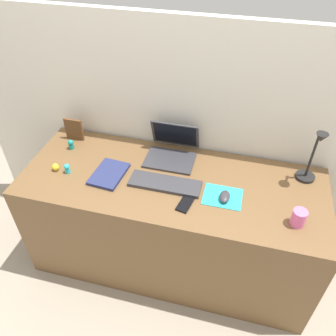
% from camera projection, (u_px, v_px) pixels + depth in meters
% --- Properties ---
extents(ground_plane, '(6.00, 6.00, 0.00)m').
position_uv_depth(ground_plane, '(171.00, 257.00, 2.46)').
color(ground_plane, gray).
extents(back_wall, '(2.97, 0.05, 1.55)m').
position_uv_depth(back_wall, '(186.00, 138.00, 2.23)').
color(back_wall, silver).
rests_on(back_wall, ground_plane).
extents(desk, '(1.77, 0.68, 0.74)m').
position_uv_depth(desk, '(171.00, 223.00, 2.22)').
color(desk, brown).
rests_on(desk, ground_plane).
extents(laptop, '(0.30, 0.28, 0.21)m').
position_uv_depth(laptop, '(172.00, 148.00, 2.12)').
color(laptop, '#333338').
rests_on(laptop, desk).
extents(keyboard, '(0.41, 0.13, 0.02)m').
position_uv_depth(keyboard, '(165.00, 184.00, 1.94)').
color(keyboard, '#333338').
rests_on(keyboard, desk).
extents(mousepad, '(0.21, 0.17, 0.00)m').
position_uv_depth(mousepad, '(223.00, 197.00, 1.87)').
color(mousepad, '#28B7CC').
rests_on(mousepad, desk).
extents(mouse, '(0.06, 0.10, 0.03)m').
position_uv_depth(mouse, '(225.00, 197.00, 1.85)').
color(mouse, '#333338').
rests_on(mouse, mousepad).
extents(cell_phone, '(0.09, 0.14, 0.01)m').
position_uv_depth(cell_phone, '(185.00, 204.00, 1.83)').
color(cell_phone, black).
rests_on(cell_phone, desk).
extents(desk_lamp, '(0.11, 0.14, 0.35)m').
position_uv_depth(desk_lamp, '(313.00, 158.00, 1.87)').
color(desk_lamp, black).
rests_on(desk_lamp, desk).
extents(notebook_pad, '(0.19, 0.25, 0.02)m').
position_uv_depth(notebook_pad, '(109.00, 174.00, 2.01)').
color(notebook_pad, navy).
rests_on(notebook_pad, desk).
extents(picture_frame, '(0.12, 0.02, 0.15)m').
position_uv_depth(picture_frame, '(74.00, 129.00, 2.24)').
color(picture_frame, brown).
rests_on(picture_frame, desk).
extents(coffee_mug, '(0.07, 0.07, 0.09)m').
position_uv_depth(coffee_mug, '(299.00, 218.00, 1.70)').
color(coffee_mug, pink).
rests_on(coffee_mug, desk).
extents(toy_figurine_cyan, '(0.03, 0.03, 0.06)m').
position_uv_depth(toy_figurine_cyan, '(67.00, 168.00, 2.01)').
color(toy_figurine_cyan, '#28B7CC').
rests_on(toy_figurine_cyan, desk).
extents(toy_figurine_teal, '(0.04, 0.04, 0.07)m').
position_uv_depth(toy_figurine_teal, '(71.00, 144.00, 2.19)').
color(toy_figurine_teal, teal).
rests_on(toy_figurine_teal, desk).
extents(toy_figurine_yellow, '(0.04, 0.04, 0.05)m').
position_uv_depth(toy_figurine_yellow, '(56.00, 167.00, 2.03)').
color(toy_figurine_yellow, yellow).
rests_on(toy_figurine_yellow, desk).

